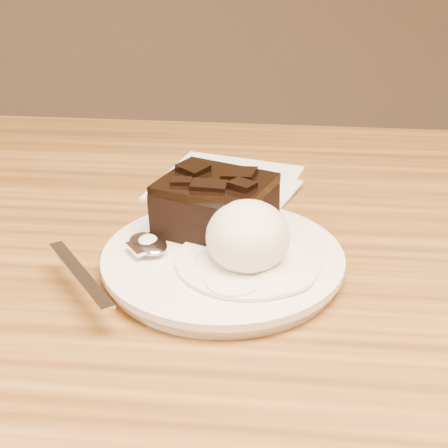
# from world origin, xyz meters

# --- Properties ---
(plate) EXTENTS (0.20, 0.20, 0.02)m
(plate) POSITION_xyz_m (-0.08, 0.02, 0.76)
(plate) COLOR white
(plate) RESTS_ON dining_table
(brownie) EXTENTS (0.11, 0.10, 0.04)m
(brownie) POSITION_xyz_m (-0.09, 0.06, 0.79)
(brownie) COLOR black
(brownie) RESTS_ON plate
(ice_cream_scoop) EXTENTS (0.07, 0.07, 0.06)m
(ice_cream_scoop) POSITION_xyz_m (-0.06, 0.01, 0.79)
(ice_cream_scoop) COLOR white
(ice_cream_scoop) RESTS_ON plate
(melt_puddle) EXTENTS (0.12, 0.12, 0.00)m
(melt_puddle) POSITION_xyz_m (-0.06, 0.01, 0.77)
(melt_puddle) COLOR white
(melt_puddle) RESTS_ON plate
(spoon) EXTENTS (0.13, 0.15, 0.01)m
(spoon) POSITION_xyz_m (-0.14, 0.02, 0.77)
(spoon) COLOR silver
(spoon) RESTS_ON plate
(napkin) EXTENTS (0.17, 0.17, 0.01)m
(napkin) POSITION_xyz_m (-0.10, 0.20, 0.75)
(napkin) COLOR white
(napkin) RESTS_ON dining_table
(crumb_a) EXTENTS (0.01, 0.01, 0.00)m
(crumb_a) POSITION_xyz_m (-0.04, 0.01, 0.77)
(crumb_a) COLOR black
(crumb_a) RESTS_ON plate
(crumb_b) EXTENTS (0.01, 0.01, 0.00)m
(crumb_b) POSITION_xyz_m (-0.02, 0.03, 0.77)
(crumb_b) COLOR black
(crumb_b) RESTS_ON plate
(crumb_c) EXTENTS (0.01, 0.00, 0.00)m
(crumb_c) POSITION_xyz_m (-0.10, 0.03, 0.77)
(crumb_c) COLOR black
(crumb_c) RESTS_ON plate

